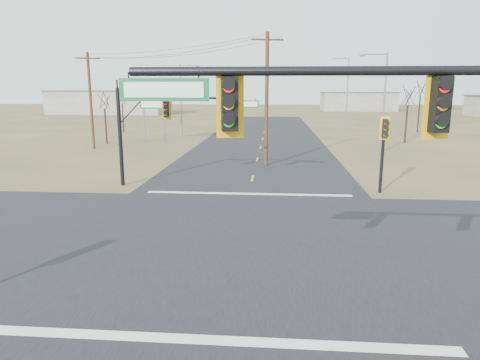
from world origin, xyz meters
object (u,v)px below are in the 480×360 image
utility_pole_far (91,100)px  mast_arm_far (171,116)px  mast_arm_near (450,140)px  bare_tree_d (421,89)px  bare_tree_c (408,95)px  pedestal_signal_ne (384,138)px  utility_pole_near (267,98)px  bare_tree_b (122,97)px  streetlight_a (382,97)px  streetlight_b (346,90)px  bare_tree_a (104,100)px  streetlight_c (182,97)px  highway_sign (153,106)px

utility_pole_far → mast_arm_far: bearing=-53.4°
mast_arm_near → bare_tree_d: size_ratio=1.36×
utility_pole_far → bare_tree_c: bearing=13.0°
pedestal_signal_ne → utility_pole_near: 11.46m
bare_tree_b → bare_tree_d: bare_tree_d is taller
bare_tree_d → pedestal_signal_ne: bearing=-110.3°
bare_tree_b → bare_tree_c: 37.56m
streetlight_a → bare_tree_b: size_ratio=1.53×
mast_arm_near → bare_tree_b: size_ratio=1.68×
pedestal_signal_ne → bare_tree_c: 26.51m
streetlight_a → bare_tree_b: 36.02m
mast_arm_far → bare_tree_d: size_ratio=1.16×
mast_arm_far → utility_pole_near: bearing=32.7°
mast_arm_far → streetlight_a: (16.53, 16.19, 0.86)m
mast_arm_far → bare_tree_b: (-15.10, 33.43, 0.48)m
streetlight_b → mast_arm_far: bearing=-102.1°
bare_tree_b → bare_tree_d: size_ratio=0.81×
utility_pole_near → utility_pole_far: 19.82m
utility_pole_far → bare_tree_b: (-2.89, 16.99, -0.08)m
streetlight_a → pedestal_signal_ne: bearing=-110.5°
pedestal_signal_ne → bare_tree_b: bare_tree_b is taller
streetlight_a → bare_tree_a: streetlight_a is taller
mast_arm_near → utility_pole_far: size_ratio=1.07×
streetlight_b → bare_tree_a: bearing=-136.3°
utility_pole_near → streetlight_a: (10.80, 8.16, -0.05)m
utility_pole_far → bare_tree_a: utility_pole_far is taller
streetlight_c → streetlight_a: bearing=-42.4°
bare_tree_c → streetlight_a: bearing=-120.9°
mast_arm_near → bare_tree_c: size_ratio=1.50×
streetlight_a → streetlight_b: streetlight_b is taller
streetlight_c → bare_tree_d: streetlight_c is taller
mast_arm_far → bare_tree_b: bearing=92.5°
utility_pole_near → bare_tree_a: (-18.32, 12.83, -0.46)m
utility_pole_near → highway_sign: bearing=132.5°
mast_arm_near → pedestal_signal_ne: bearing=66.4°
utility_pole_far → bare_tree_c: utility_pole_far is taller
bare_tree_c → streetlight_c: bearing=174.3°
streetlight_a → bare_tree_d: 23.57m
utility_pole_far → streetlight_b: (29.04, 23.49, 0.99)m
mast_arm_far → streetlight_b: (16.83, 39.94, 1.55)m
pedestal_signal_ne → bare_tree_d: bare_tree_d is taller
mast_arm_far → bare_tree_c: bearing=26.8°
mast_arm_far → bare_tree_d: 46.04m
mast_arm_far → bare_tree_d: (26.85, 37.36, 1.69)m
utility_pole_far → streetlight_c: (7.19, 10.32, 0.08)m
streetlight_b → bare_tree_a: (-29.42, -19.09, -1.11)m
streetlight_a → streetlight_b: size_ratio=0.88×
streetlight_c → bare_tree_a: bearing=-158.3°
streetlight_b → streetlight_c: (-21.84, -13.17, -0.91)m
utility_pole_near → bare_tree_a: utility_pole_near is taller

